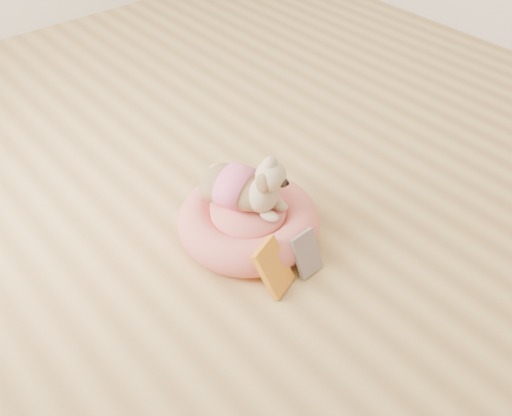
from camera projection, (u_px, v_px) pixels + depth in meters
floor at (278, 160)px, 2.83m from camera, size 4.50×4.50×0.00m
pet_bed at (248, 221)px, 2.38m from camera, size 0.59×0.59×0.15m
dog at (246, 177)px, 2.25m from camera, size 0.38×0.45×0.28m
book_yellow at (273, 268)px, 2.14m from camera, size 0.17×0.16×0.19m
book_white at (307, 254)px, 2.22m from camera, size 0.12×0.09×0.17m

